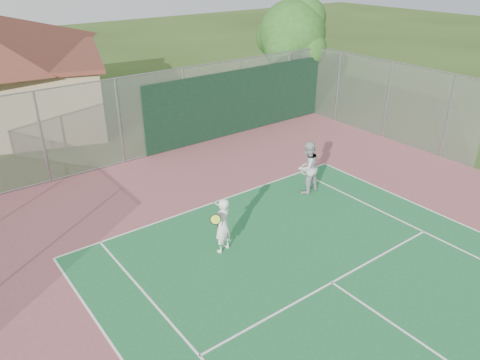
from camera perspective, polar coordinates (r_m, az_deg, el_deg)
name	(u,v)px	position (r m, az deg, el deg)	size (l,w,h in m)	color
back_fence	(187,110)	(20.61, -6.45, 8.47)	(20.08, 0.11, 3.53)	gray
side_fence_right	(387,100)	(22.61, 17.49, 9.23)	(0.08, 9.00, 3.50)	gray
tree	(294,36)	(26.12, 6.54, 17.02)	(4.17, 3.95, 5.82)	#311D12
player_white_front	(223,226)	(13.28, -2.14, -5.61)	(0.97, 0.73, 1.67)	silver
player_grey_back	(307,168)	(16.69, 8.21, 1.47)	(0.99, 0.80, 1.91)	#A6AAAC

